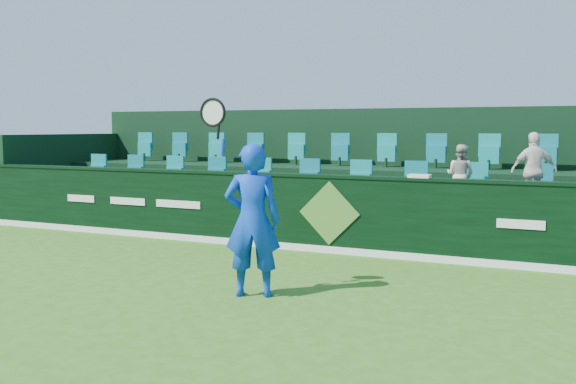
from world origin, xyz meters
The scene contains 11 objects.
ground centered at (0.00, 0.00, 0.00)m, with size 60.00×60.00×0.00m, color #356B19.
sponsor_hoarding centered at (0.00, 4.00, 0.67)m, with size 16.00×0.25×1.35m.
stand_tier_front centered at (0.00, 5.10, 0.40)m, with size 16.00×2.00×0.80m, color black.
stand_tier_back centered at (0.00, 7.00, 0.65)m, with size 16.00×1.80×1.30m, color black.
stand_rear centered at (0.00, 7.44, 1.22)m, with size 16.00×4.10×2.60m.
seat_row_front centered at (0.00, 5.50, 1.10)m, with size 13.50×0.50×0.60m, color teal.
seat_row_back centered at (0.00, 7.30, 1.60)m, with size 13.50×0.50×0.60m, color teal.
tennis_player centered at (0.11, 0.85, 0.99)m, with size 1.14×0.70×2.56m.
spectator_left centered at (1.98, 5.12, 1.33)m, with size 0.52×0.40×1.07m, color beige.
spectator_middle centered at (3.18, 5.12, 1.44)m, with size 0.75×0.31×1.29m, color white.
towel centered at (1.52, 4.00, 1.38)m, with size 0.35×0.23×0.05m, color white.
Camera 1 is at (3.89, -6.31, 2.15)m, focal length 40.00 mm.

